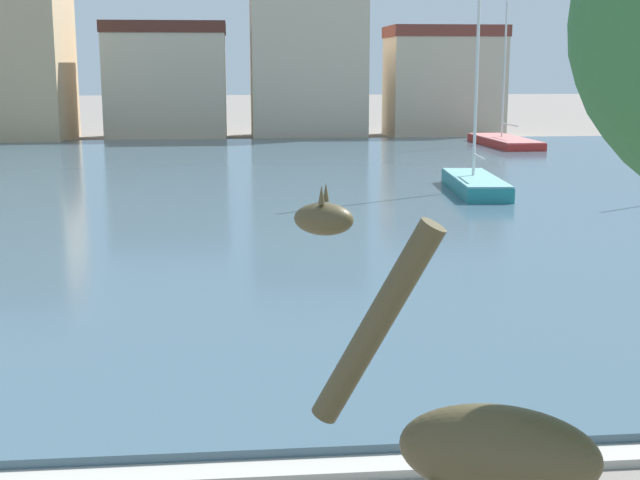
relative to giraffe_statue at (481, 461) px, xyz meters
name	(u,v)px	position (x,y,z in m)	size (l,w,h in m)	color
harbor_water	(258,192)	(-0.90, 28.73, -2.05)	(82.60, 48.41, 0.25)	#3D5666
quay_edge_coping	(313,470)	(-0.90, 4.28, -2.12)	(82.60, 0.50, 0.12)	#ADA89E
giraffe_statue	(481,461)	(0.00, 0.00, 0.00)	(2.36, 1.25, 4.27)	#4C4228
sailboat_red	(500,142)	(14.80, 47.29, -1.79)	(2.62, 8.99, 8.92)	red
sailboat_teal	(472,184)	(7.60, 27.66, -1.70)	(2.18, 6.95, 9.65)	teal
townhouse_narrow_midrow	(19,56)	(-16.00, 55.33, 3.55)	(6.35, 8.14, 11.43)	tan
townhouse_wide_warehouse	(167,81)	(-6.38, 56.85, 1.85)	(8.35, 6.28, 8.02)	#C6B293
townhouse_end_terrace	(307,60)	(3.46, 56.60, 3.30)	(8.04, 6.82, 10.93)	#C6B293
townhouse_tall_gabled	(443,81)	(13.38, 56.94, 1.76)	(8.14, 5.71, 7.85)	#C6B293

